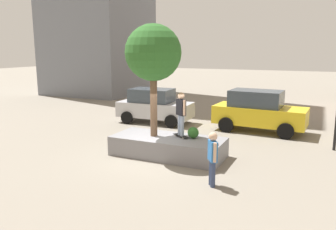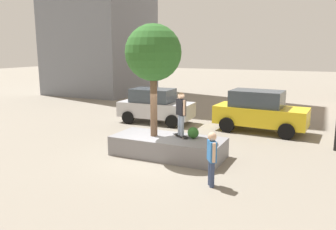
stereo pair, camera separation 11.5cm
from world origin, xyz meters
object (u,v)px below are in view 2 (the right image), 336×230
(passerby_with_bag, at_px, (212,155))
(sedan_parked, at_px, (155,106))
(plaza_tree, at_px, (153,54))
(skateboard, at_px, (181,136))
(planter_ledge, at_px, (168,146))
(taxi_cab, at_px, (259,111))
(skateboarder, at_px, (181,111))

(passerby_with_bag, bearing_deg, sedan_parked, 127.80)
(plaza_tree, xyz_separation_m, passerby_with_bag, (3.12, -2.14, -3.05))
(skateboard, height_order, passerby_with_bag, passerby_with_bag)
(plaza_tree, relative_size, passerby_with_bag, 2.55)
(passerby_with_bag, bearing_deg, skateboard, 130.53)
(planter_ledge, distance_m, skateboard, 0.68)
(skateboard, bearing_deg, sedan_parked, 126.45)
(passerby_with_bag, bearing_deg, planter_ledge, 139.03)
(sedan_parked, distance_m, taxi_cab, 5.90)
(plaza_tree, bearing_deg, planter_ledge, 4.11)
(sedan_parked, height_order, taxi_cab, taxi_cab)
(plaza_tree, xyz_separation_m, skateboard, (1.07, 0.26, -3.22))
(skateboarder, xyz_separation_m, taxi_cab, (2.09, 5.50, -0.76))
(sedan_parked, xyz_separation_m, taxi_cab, (5.89, 0.36, 0.08))
(taxi_cab, relative_size, passerby_with_bag, 2.72)
(planter_ledge, xyz_separation_m, skateboarder, (0.46, 0.22, 1.46))
(skateboard, bearing_deg, skateboarder, 153.43)
(planter_ledge, height_order, plaza_tree, plaza_tree)
(sedan_parked, relative_size, passerby_with_bag, 2.50)
(skateboarder, bearing_deg, taxi_cab, 69.22)
(skateboarder, bearing_deg, skateboard, -26.57)
(plaza_tree, distance_m, skateboarder, 2.47)
(plaza_tree, xyz_separation_m, sedan_parked, (-2.73, 5.40, -3.05))
(planter_ledge, xyz_separation_m, passerby_with_bag, (2.51, -2.18, 0.61))
(planter_ledge, bearing_deg, plaza_tree, -175.89)
(skateboarder, distance_m, sedan_parked, 6.45)
(skateboard, xyz_separation_m, taxi_cab, (2.09, 5.50, 0.26))
(planter_ledge, xyz_separation_m, taxi_cab, (2.55, 5.72, 0.70))
(plaza_tree, height_order, skateboard, plaza_tree)
(skateboard, height_order, taxi_cab, taxi_cab)
(skateboard, relative_size, taxi_cab, 0.17)
(skateboard, height_order, sedan_parked, sedan_parked)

